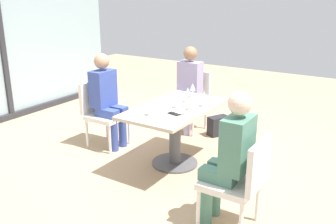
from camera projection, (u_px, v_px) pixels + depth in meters
ground_plane at (175, 164)px, 4.63m from camera, size 12.00×12.00×0.00m
window_wall_backdrop at (1, 45)px, 5.89m from camera, size 4.50×0.10×2.70m
dining_table_main at (175, 122)px, 4.47m from camera, size 1.35×0.77×0.73m
chair_far_right at (191, 97)px, 5.68m from camera, size 0.50×0.46×0.87m
chair_near_window at (102, 110)px, 5.07m from camera, size 0.46×0.51×0.87m
chair_front_left at (241, 178)px, 3.23m from camera, size 0.46×0.50×0.87m
person_far_right at (188, 85)px, 5.53m from camera, size 0.39×0.34×1.26m
person_near_window at (107, 96)px, 4.95m from camera, size 0.34×0.39×1.26m
person_front_left at (230, 154)px, 3.23m from camera, size 0.34×0.39×1.26m
wine_glass_0 at (185, 104)px, 4.08m from camera, size 0.07×0.07×0.18m
wine_glass_1 at (204, 96)px, 4.39m from camera, size 0.07×0.07×0.18m
wine_glass_2 at (150, 104)px, 4.07m from camera, size 0.07×0.07×0.18m
wine_glass_3 at (193, 87)px, 4.76m from camera, size 0.07×0.07×0.18m
wine_glass_4 at (188, 92)px, 4.56m from camera, size 0.07×0.07×0.18m
wine_glass_5 at (177, 97)px, 4.33m from camera, size 0.07×0.07×0.18m
coffee_cup at (191, 106)px, 4.29m from camera, size 0.08×0.08×0.09m
cell_phone_on_table at (174, 114)px, 4.15m from camera, size 0.10×0.16×0.01m
handbag_0 at (218, 126)px, 5.51m from camera, size 0.34×0.28×0.28m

